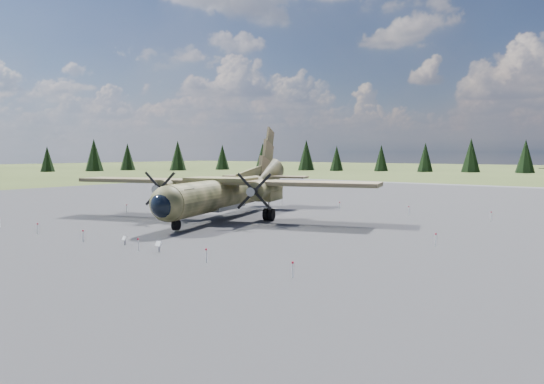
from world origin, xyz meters
The scene contains 7 objects.
ground centered at (0.00, 0.00, 0.00)m, with size 500.00×500.00×0.00m, color #4D5A28.
apron centered at (0.00, 10.00, 0.00)m, with size 120.00×120.00×0.04m, color slate.
transport_plane centered at (-5.18, 2.94, 2.84)m, with size 29.50×26.30×9.88m.
info_placard_left centered at (-0.49, -12.64, 0.43)m, with size 0.43×0.25×0.64m.
info_placard_right centered at (3.35, -12.98, 0.49)m, with size 0.47×0.21×0.73m.
barrier_fence centered at (-0.46, -0.08, 0.51)m, with size 33.12×29.62×0.85m.
treeline centered at (-5.74, 1.55, 4.85)m, with size 293.18×300.19×10.85m.
Camera 1 is at (28.93, -35.19, 6.35)m, focal length 35.00 mm.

